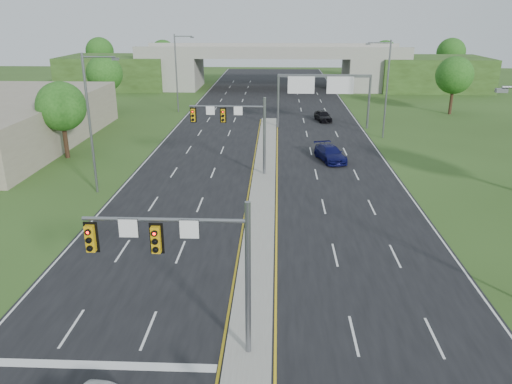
{
  "coord_description": "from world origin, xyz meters",
  "views": [
    {
      "loc": [
        1.08,
        -17.72,
        13.79
      ],
      "look_at": [
        -0.19,
        12.22,
        3.0
      ],
      "focal_mm": 35.0,
      "sensor_mm": 36.0,
      "label": 1
    }
  ],
  "objects_px": {
    "car_far_b": "(330,153)",
    "signal_mast_far": "(238,124)",
    "signal_mast_near": "(191,255)",
    "overpass": "(272,70)",
    "sign_gantry": "(323,86)",
    "car_far_c": "(323,116)"
  },
  "relations": [
    {
      "from": "sign_gantry",
      "to": "overpass",
      "type": "relative_size",
      "value": 0.14
    },
    {
      "from": "sign_gantry",
      "to": "overpass",
      "type": "height_order",
      "value": "overpass"
    },
    {
      "from": "signal_mast_far",
      "to": "car_far_b",
      "type": "bearing_deg",
      "value": 30.26
    },
    {
      "from": "sign_gantry",
      "to": "signal_mast_far",
      "type": "bearing_deg",
      "value": -114.11
    },
    {
      "from": "car_far_b",
      "to": "car_far_c",
      "type": "relative_size",
      "value": 1.23
    },
    {
      "from": "signal_mast_far",
      "to": "overpass",
      "type": "height_order",
      "value": "overpass"
    },
    {
      "from": "signal_mast_far",
      "to": "overpass",
      "type": "bearing_deg",
      "value": 87.65
    },
    {
      "from": "signal_mast_far",
      "to": "sign_gantry",
      "type": "relative_size",
      "value": 0.6
    },
    {
      "from": "signal_mast_near",
      "to": "car_far_b",
      "type": "xyz_separation_m",
      "value": [
        8.63,
        30.04,
        -3.97
      ]
    },
    {
      "from": "car_far_c",
      "to": "overpass",
      "type": "bearing_deg",
      "value": 91.62
    },
    {
      "from": "signal_mast_near",
      "to": "car_far_c",
      "type": "height_order",
      "value": "signal_mast_near"
    },
    {
      "from": "signal_mast_far",
      "to": "overpass",
      "type": "relative_size",
      "value": 0.09
    },
    {
      "from": "sign_gantry",
      "to": "car_far_b",
      "type": "xyz_separation_m",
      "value": [
        -0.31,
        -14.96,
        -4.48
      ]
    },
    {
      "from": "signal_mast_near",
      "to": "car_far_b",
      "type": "relative_size",
      "value": 1.38
    },
    {
      "from": "car_far_b",
      "to": "signal_mast_far",
      "type": "bearing_deg",
      "value": -165.05
    },
    {
      "from": "signal_mast_far",
      "to": "car_far_c",
      "type": "bearing_deg",
      "value": 68.59
    },
    {
      "from": "signal_mast_far",
      "to": "sign_gantry",
      "type": "height_order",
      "value": "signal_mast_far"
    },
    {
      "from": "overpass",
      "to": "car_far_b",
      "type": "relative_size",
      "value": 15.79
    },
    {
      "from": "sign_gantry",
      "to": "overpass",
      "type": "distance_m",
      "value": 35.75
    },
    {
      "from": "signal_mast_near",
      "to": "signal_mast_far",
      "type": "bearing_deg",
      "value": 90.0
    },
    {
      "from": "signal_mast_near",
      "to": "signal_mast_far",
      "type": "distance_m",
      "value": 25.0
    },
    {
      "from": "overpass",
      "to": "signal_mast_near",
      "type": "bearing_deg",
      "value": -91.62
    }
  ]
}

